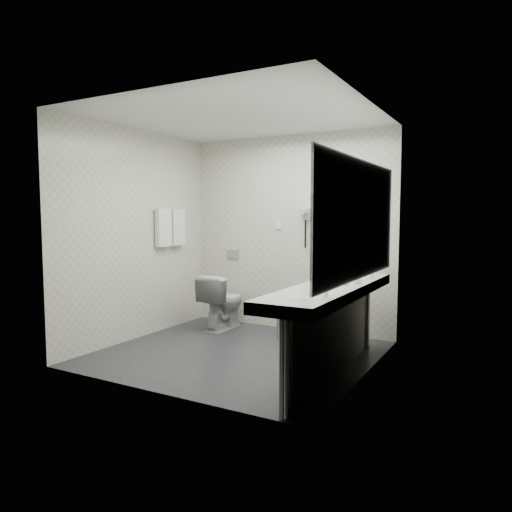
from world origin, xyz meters
The scene contains 31 objects.
floor centered at (0.00, 0.00, 0.00)m, with size 2.80×2.80×0.00m, color #242328.
ceiling centered at (0.00, 0.00, 2.50)m, with size 2.80×2.80×0.00m, color silver.
wall_back centered at (0.00, 1.30, 1.25)m, with size 2.80×2.80×0.00m, color beige.
wall_front centered at (0.00, -1.30, 1.25)m, with size 2.80×2.80×0.00m, color beige.
wall_left centered at (-1.40, 0.00, 1.25)m, with size 2.60×2.60×0.00m, color beige.
wall_right centered at (1.40, 0.00, 1.25)m, with size 2.60×2.60×0.00m, color beige.
vanity_counter centered at (1.12, -0.20, 0.80)m, with size 0.55×2.20×0.10m, color silver.
vanity_panel centered at (1.15, -0.20, 0.38)m, with size 0.03×2.15×0.75m, color gray.
vanity_post_near centered at (1.18, -1.24, 0.38)m, with size 0.06×0.06×0.75m, color silver.
vanity_post_far centered at (1.18, 0.84, 0.38)m, with size 0.06×0.06×0.75m, color silver.
mirror centered at (1.39, -0.20, 1.45)m, with size 0.02×2.20×1.05m, color #B2BCC6.
basin_near centered at (1.12, -0.85, 0.83)m, with size 0.40×0.31×0.05m, color silver.
basin_far centered at (1.12, 0.45, 0.83)m, with size 0.40×0.31×0.05m, color silver.
faucet_near centered at (1.32, -0.85, 0.92)m, with size 0.04×0.04×0.15m, color silver.
faucet_far centered at (1.32, 0.45, 0.92)m, with size 0.04×0.04×0.15m, color silver.
soap_bottle_a centered at (1.25, -0.15, 0.90)m, with size 0.05×0.05×0.10m, color silver.
soap_bottle_c centered at (1.13, -0.27, 0.92)m, with size 0.05×0.05×0.14m, color silver.
glass_left centered at (1.32, 0.02, 0.90)m, with size 0.06×0.06×0.11m, color silver.
glass_right centered at (1.24, 0.17, 0.90)m, with size 0.06×0.06×0.11m, color silver.
toilet centered at (-0.74, 0.86, 0.36)m, with size 0.40×0.71×0.72m, color silver.
flush_plate centered at (-0.85, 1.29, 0.95)m, with size 0.18×0.02×0.12m, color #B2B5BA.
pedal_bin centered at (0.16, 0.84, 0.13)m, with size 0.18×0.18×0.26m, color #B2B5BA.
bin_lid centered at (0.16, 0.84, 0.26)m, with size 0.18×0.18×0.01m, color #B2B5BA.
towel_rail centered at (-1.35, 0.55, 1.55)m, with size 0.02×0.02×0.62m, color silver.
towel_near centered at (-1.34, 0.41, 1.33)m, with size 0.07×0.24×0.48m, color white.
towel_far centered at (-1.34, 0.69, 1.33)m, with size 0.07×0.24×0.48m, color white.
dryer_cradle centered at (0.25, 1.27, 1.50)m, with size 0.10×0.04×0.14m, color #939297.
dryer_barrel centered at (0.25, 1.20, 1.53)m, with size 0.08×0.08×0.14m, color #939297.
dryer_cord centered at (0.25, 1.26, 1.25)m, with size 0.02×0.02×0.35m, color black.
switch_plate_a centered at (-0.15, 1.29, 1.35)m, with size 0.09×0.02×0.09m, color silver.
switch_plate_b centered at (0.55, 1.29, 1.35)m, with size 0.09×0.02×0.09m, color silver.
Camera 1 is at (2.61, -4.27, 1.49)m, focal length 33.19 mm.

